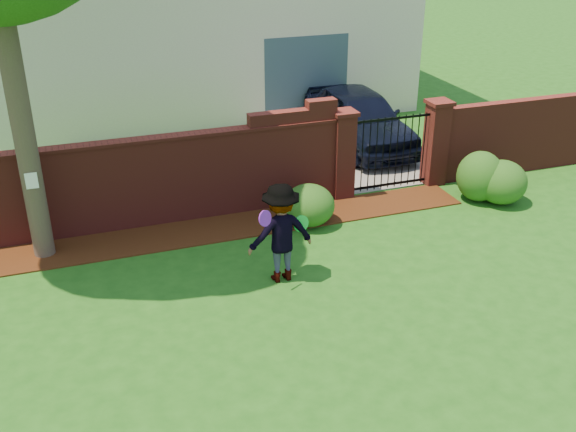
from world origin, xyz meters
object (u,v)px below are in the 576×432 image
object	(u,v)px
man	(281,234)
frisbee_purple	(265,218)
car	(364,121)
frisbee_green	(301,224)

from	to	relation	value
man	frisbee_purple	distance (m)	0.66
car	frisbee_green	xyz separation A→B (m)	(-3.66, -5.35, 0.25)
man	car	bearing A→B (deg)	-128.65
frisbee_purple	frisbee_green	size ratio (longest dim) A/B	0.91
car	man	distance (m)	6.69
frisbee_purple	frisbee_green	world-z (taller)	frisbee_purple
frisbee_purple	car	bearing A→B (deg)	52.30
car	frisbee_green	size ratio (longest dim) A/B	15.21
car	man	xyz separation A→B (m)	(-4.00, -5.36, 0.12)
car	man	bearing A→B (deg)	-126.80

